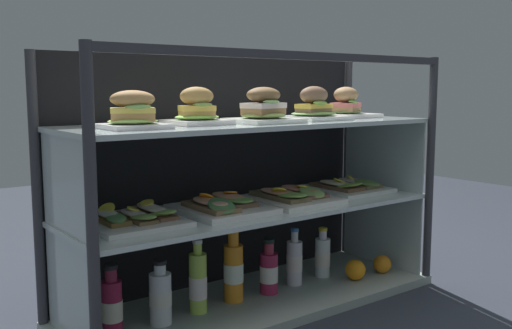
{
  "coord_description": "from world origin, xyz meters",
  "views": [
    {
      "loc": [
        -1.17,
        -1.53,
        0.74
      ],
      "look_at": [
        0.0,
        0.0,
        0.49
      ],
      "focal_mm": 40.99,
      "sensor_mm": 36.0,
      "label": 1
    }
  ],
  "objects_px": {
    "plated_roll_sandwich_center": "(314,108)",
    "open_sandwich_tray_mid_left": "(292,196)",
    "plated_roll_sandwich_near_left_corner": "(133,114)",
    "open_sandwich_tray_right_of_center": "(133,218)",
    "open_sandwich_tray_left_of_center": "(347,186)",
    "juice_bottle_front_second": "(323,256)",
    "juice_bottle_front_right_end": "(294,262)",
    "open_sandwich_tray_far_left": "(222,205)",
    "juice_bottle_back_right": "(270,272)",
    "orange_fruit_beside_bottles": "(355,270)",
    "orange_fruit_near_left_post": "(382,264)",
    "juice_bottle_near_post": "(197,282)",
    "juice_bottle_back_left": "(160,297)",
    "plated_roll_sandwich_mid_right": "(264,109)",
    "plated_roll_sandwich_mid_left": "(346,106)",
    "juice_bottle_front_middle": "(112,305)",
    "plated_roll_sandwich_far_left": "(197,111)",
    "juice_bottle_front_left_end": "(234,270)"
  },
  "relations": [
    {
      "from": "plated_roll_sandwich_center",
      "to": "open_sandwich_tray_mid_left",
      "type": "height_order",
      "value": "plated_roll_sandwich_center"
    },
    {
      "from": "plated_roll_sandwich_near_left_corner",
      "to": "open_sandwich_tray_right_of_center",
      "type": "height_order",
      "value": "plated_roll_sandwich_near_left_corner"
    },
    {
      "from": "open_sandwich_tray_mid_left",
      "to": "open_sandwich_tray_left_of_center",
      "type": "bearing_deg",
      "value": 6.21
    },
    {
      "from": "juice_bottle_front_second",
      "to": "juice_bottle_front_right_end",
      "type": "bearing_deg",
      "value": -178.3
    },
    {
      "from": "open_sandwich_tray_far_left",
      "to": "juice_bottle_back_right",
      "type": "height_order",
      "value": "open_sandwich_tray_far_left"
    },
    {
      "from": "open_sandwich_tray_left_of_center",
      "to": "orange_fruit_beside_bottles",
      "type": "distance_m",
      "value": 0.32
    },
    {
      "from": "orange_fruit_near_left_post",
      "to": "open_sandwich_tray_far_left",
      "type": "bearing_deg",
      "value": 173.25
    },
    {
      "from": "open_sandwich_tray_right_of_center",
      "to": "open_sandwich_tray_mid_left",
      "type": "distance_m",
      "value": 0.58
    },
    {
      "from": "juice_bottle_front_second",
      "to": "juice_bottle_near_post",
      "type": "bearing_deg",
      "value": -178.12
    },
    {
      "from": "plated_roll_sandwich_near_left_corner",
      "to": "plated_roll_sandwich_center",
      "type": "distance_m",
      "value": 0.7
    },
    {
      "from": "open_sandwich_tray_far_left",
      "to": "juice_bottle_front_right_end",
      "type": "distance_m",
      "value": 0.42
    },
    {
      "from": "plated_roll_sandwich_near_left_corner",
      "to": "orange_fruit_near_left_post",
      "type": "xyz_separation_m",
      "value": [
        1.0,
        -0.05,
        -0.61
      ]
    },
    {
      "from": "juice_bottle_back_left",
      "to": "juice_bottle_near_post",
      "type": "relative_size",
      "value": 0.83
    },
    {
      "from": "plated_roll_sandwich_center",
      "to": "juice_bottle_back_right",
      "type": "xyz_separation_m",
      "value": [
        -0.18,
        0.02,
        -0.56
      ]
    },
    {
      "from": "plated_roll_sandwich_mid_right",
      "to": "open_sandwich_tray_right_of_center",
      "type": "bearing_deg",
      "value": 171.89
    },
    {
      "from": "plated_roll_sandwich_mid_left",
      "to": "juice_bottle_front_right_end",
      "type": "height_order",
      "value": "plated_roll_sandwich_mid_left"
    },
    {
      "from": "plated_roll_sandwich_mid_right",
      "to": "juice_bottle_near_post",
      "type": "distance_m",
      "value": 0.59
    },
    {
      "from": "open_sandwich_tray_left_of_center",
      "to": "juice_bottle_front_right_end",
      "type": "xyz_separation_m",
      "value": [
        -0.26,
        0.0,
        -0.25
      ]
    },
    {
      "from": "open_sandwich_tray_right_of_center",
      "to": "juice_bottle_front_second",
      "type": "xyz_separation_m",
      "value": [
        0.77,
        0.01,
        -0.26
      ]
    },
    {
      "from": "juice_bottle_back_left",
      "to": "juice_bottle_front_second",
      "type": "height_order",
      "value": "juice_bottle_back_left"
    },
    {
      "from": "juice_bottle_front_middle",
      "to": "juice_bottle_near_post",
      "type": "bearing_deg",
      "value": -3.99
    },
    {
      "from": "open_sandwich_tray_far_left",
      "to": "plated_roll_sandwich_near_left_corner",
      "type": "bearing_deg",
      "value": -174.41
    },
    {
      "from": "plated_roll_sandwich_near_left_corner",
      "to": "plated_roll_sandwich_far_left",
      "type": "height_order",
      "value": "plated_roll_sandwich_far_left"
    },
    {
      "from": "plated_roll_sandwich_center",
      "to": "open_sandwich_tray_mid_left",
      "type": "bearing_deg",
      "value": 176.95
    },
    {
      "from": "juice_bottle_back_left",
      "to": "orange_fruit_beside_bottles",
      "type": "bearing_deg",
      "value": -5.53
    },
    {
      "from": "juice_bottle_front_left_end",
      "to": "juice_bottle_front_second",
      "type": "height_order",
      "value": "juice_bottle_front_left_end"
    },
    {
      "from": "orange_fruit_beside_bottles",
      "to": "orange_fruit_near_left_post",
      "type": "relative_size",
      "value": 1.1
    },
    {
      "from": "open_sandwich_tray_left_of_center",
      "to": "plated_roll_sandwich_near_left_corner",
      "type": "bearing_deg",
      "value": -176.51
    },
    {
      "from": "juice_bottle_back_left",
      "to": "juice_bottle_back_right",
      "type": "relative_size",
      "value": 1.02
    },
    {
      "from": "plated_roll_sandwich_center",
      "to": "juice_bottle_front_left_end",
      "type": "distance_m",
      "value": 0.63
    },
    {
      "from": "plated_roll_sandwich_far_left",
      "to": "plated_roll_sandwich_mid_left",
      "type": "relative_size",
      "value": 0.86
    },
    {
      "from": "plated_roll_sandwich_far_left",
      "to": "juice_bottle_near_post",
      "type": "distance_m",
      "value": 0.54
    },
    {
      "from": "juice_bottle_back_right",
      "to": "juice_bottle_front_second",
      "type": "bearing_deg",
      "value": 5.23
    },
    {
      "from": "juice_bottle_front_right_end",
      "to": "plated_roll_sandwich_far_left",
      "type": "bearing_deg",
      "value": -178.26
    },
    {
      "from": "juice_bottle_near_post",
      "to": "open_sandwich_tray_right_of_center",
      "type": "bearing_deg",
      "value": 176.88
    },
    {
      "from": "juice_bottle_front_left_end",
      "to": "juice_bottle_back_right",
      "type": "xyz_separation_m",
      "value": [
        0.14,
        -0.02,
        -0.03
      ]
    },
    {
      "from": "plated_roll_sandwich_mid_right",
      "to": "juice_bottle_back_left",
      "type": "xyz_separation_m",
      "value": [
        -0.37,
        0.04,
        -0.56
      ]
    },
    {
      "from": "open_sandwich_tray_right_of_center",
      "to": "juice_bottle_front_left_end",
      "type": "distance_m",
      "value": 0.42
    },
    {
      "from": "orange_fruit_beside_bottles",
      "to": "open_sandwich_tray_mid_left",
      "type": "bearing_deg",
      "value": 165.41
    },
    {
      "from": "plated_roll_sandwich_center",
      "to": "plated_roll_sandwich_mid_right",
      "type": "bearing_deg",
      "value": -174.08
    },
    {
      "from": "plated_roll_sandwich_near_left_corner",
      "to": "juice_bottle_front_left_end",
      "type": "relative_size",
      "value": 0.67
    },
    {
      "from": "juice_bottle_front_left_end",
      "to": "plated_roll_sandwich_mid_left",
      "type": "bearing_deg",
      "value": 2.57
    },
    {
      "from": "plated_roll_sandwich_mid_left",
      "to": "juice_bottle_back_left",
      "type": "xyz_separation_m",
      "value": [
        -0.83,
        -0.05,
        -0.56
      ]
    },
    {
      "from": "plated_roll_sandwich_mid_right",
      "to": "orange_fruit_beside_bottles",
      "type": "bearing_deg",
      "value": -5.2
    },
    {
      "from": "plated_roll_sandwich_center",
      "to": "plated_roll_sandwich_mid_left",
      "type": "relative_size",
      "value": 0.98
    },
    {
      "from": "plated_roll_sandwich_center",
      "to": "juice_bottle_front_middle",
      "type": "relative_size",
      "value": 0.97
    },
    {
      "from": "open_sandwich_tray_mid_left",
      "to": "open_sandwich_tray_far_left",
      "type": "bearing_deg",
      "value": 178.19
    },
    {
      "from": "juice_bottle_near_post",
      "to": "juice_bottle_back_right",
      "type": "distance_m",
      "value": 0.29
    },
    {
      "from": "juice_bottle_back_right",
      "to": "juice_bottle_front_right_end",
      "type": "relative_size",
      "value": 0.93
    },
    {
      "from": "open_sandwich_tray_right_of_center",
      "to": "juice_bottle_front_right_end",
      "type": "relative_size",
      "value": 1.4
    }
  ]
}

